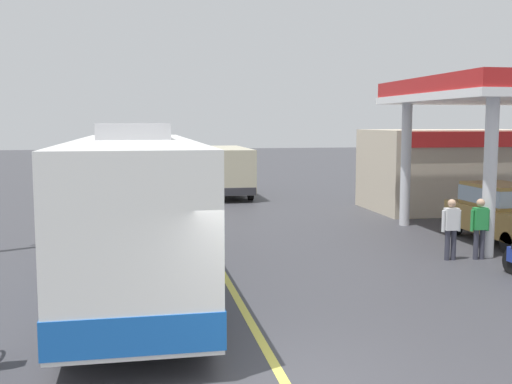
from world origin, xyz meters
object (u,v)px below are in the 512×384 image
(coach_bus_main, at_px, (135,212))
(minibus_opposing_lane, at_px, (226,167))
(pedestrian_near_pump, at_px, (451,226))
(car_at_pump, at_px, (502,210))
(pedestrian_by_shop, at_px, (480,225))

(coach_bus_main, xyz_separation_m, minibus_opposing_lane, (4.45, 16.96, -0.25))
(coach_bus_main, relative_size, pedestrian_near_pump, 6.65)
(coach_bus_main, relative_size, car_at_pump, 2.63)
(minibus_opposing_lane, distance_m, pedestrian_near_pump, 16.20)
(pedestrian_near_pump, xyz_separation_m, pedestrian_by_shop, (0.81, -0.06, 0.00))
(minibus_opposing_lane, height_order, pedestrian_near_pump, minibus_opposing_lane)
(coach_bus_main, distance_m, pedestrian_near_pump, 8.46)
(pedestrian_near_pump, height_order, pedestrian_by_shop, same)
(coach_bus_main, relative_size, minibus_opposing_lane, 1.80)
(coach_bus_main, distance_m, minibus_opposing_lane, 17.54)
(minibus_opposing_lane, height_order, pedestrian_by_shop, minibus_opposing_lane)
(car_at_pump, xyz_separation_m, minibus_opposing_lane, (-6.62, 13.77, 0.46))
(coach_bus_main, bearing_deg, pedestrian_by_shop, 7.38)
(minibus_opposing_lane, relative_size, pedestrian_near_pump, 3.69)
(coach_bus_main, distance_m, car_at_pump, 11.54)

